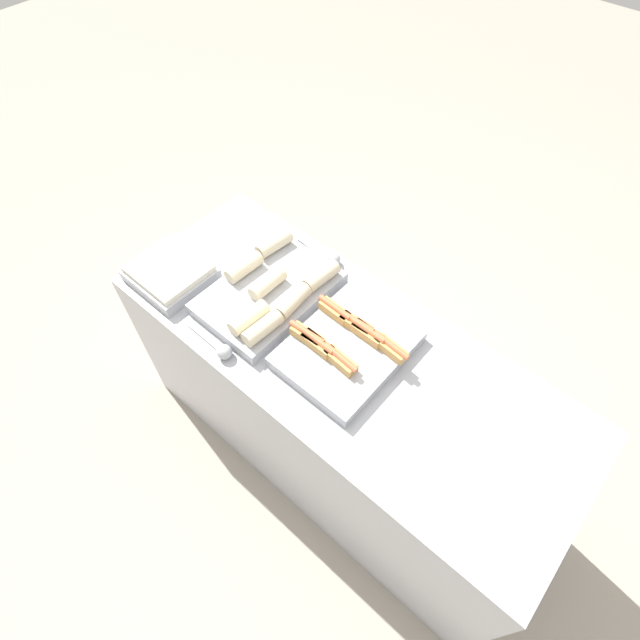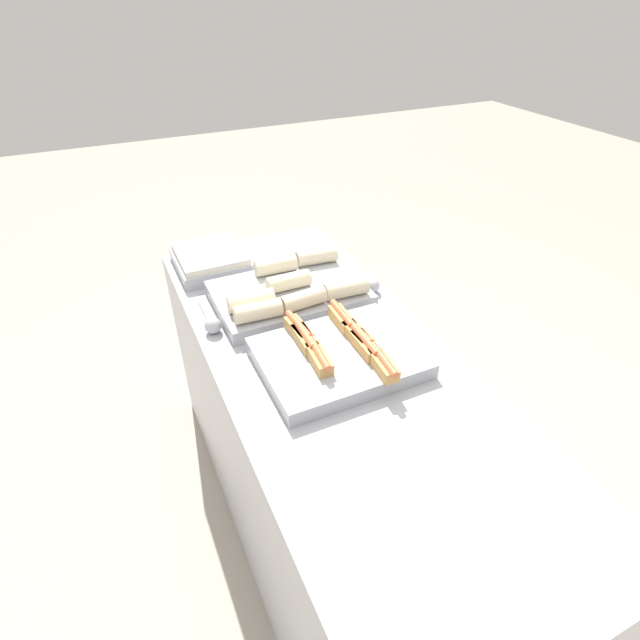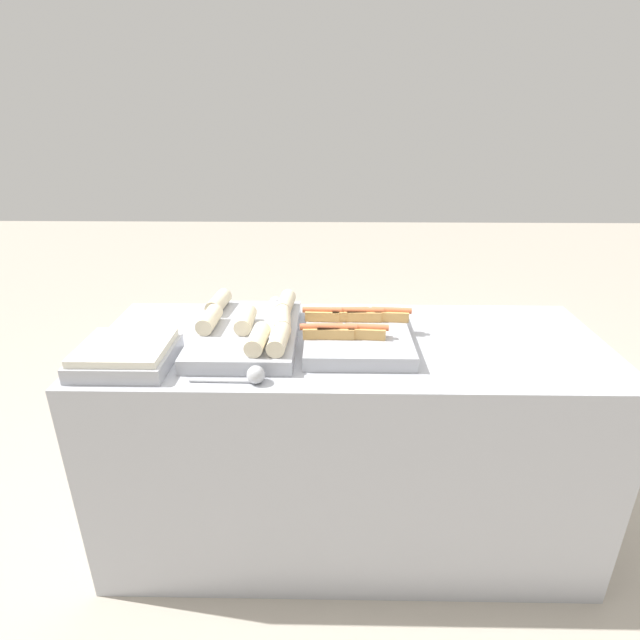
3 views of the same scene
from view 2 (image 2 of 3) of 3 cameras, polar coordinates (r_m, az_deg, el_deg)
The scene contains 7 objects.
ground_plane at distance 2.17m, azimuth 1.26°, elevation -22.21°, with size 12.00×12.00×0.00m, color #ADA393.
counter at distance 1.82m, azimuth 1.43°, elevation -14.92°, with size 1.80×0.71×0.85m.
tray_hotdogs at distance 1.49m, azimuth 2.11°, elevation -3.96°, with size 0.40×0.46×0.10m.
tray_wraps at distance 1.76m, azimuth -3.45°, elevation 3.22°, with size 0.36×0.52×0.11m.
tray_side_front at distance 2.03m, azimuth -12.38°, elevation 6.79°, with size 0.30×0.27×0.07m.
serving_spoon_near at distance 1.66m, azimuth -12.24°, elevation -0.48°, with size 0.23×0.06×0.06m.
serving_spoon_far at distance 1.84m, azimuth 5.81°, elevation 4.02°, with size 0.23×0.06×0.06m.
Camera 2 is at (1.04, -0.54, 1.82)m, focal length 28.00 mm.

